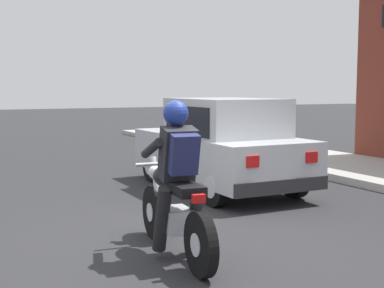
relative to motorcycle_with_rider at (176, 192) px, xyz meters
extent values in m
plane|color=#2B2B2D|center=(0.34, 0.41, -0.68)|extent=(80.00, 80.00, 0.00)
cube|color=#ADAAA3|center=(5.79, 3.41, -0.61)|extent=(2.60, 22.00, 0.14)
cylinder|color=black|center=(0.06, 0.72, -0.37)|extent=(0.15, 0.63, 0.62)
cylinder|color=silver|center=(0.06, 0.72, -0.37)|extent=(0.14, 0.23, 0.22)
cylinder|color=black|center=(-0.06, -0.68, -0.37)|extent=(0.15, 0.63, 0.62)
cylinder|color=silver|center=(-0.06, -0.68, -0.37)|extent=(0.14, 0.23, 0.22)
cube|color=silver|center=(0.00, -0.03, -0.29)|extent=(0.31, 0.42, 0.24)
ellipsoid|color=black|center=(0.02, 0.22, 0.12)|extent=(0.34, 0.54, 0.24)
cube|color=black|center=(-0.02, -0.26, 0.08)|extent=(0.31, 0.58, 0.10)
cylinder|color=silver|center=(0.05, 0.62, -0.05)|extent=(0.10, 0.33, 0.68)
cylinder|color=silver|center=(0.04, 0.50, 0.23)|extent=(0.56, 0.09, 0.04)
sphere|color=silver|center=(0.06, 0.67, 0.11)|extent=(0.16, 0.16, 0.16)
cylinder|color=silver|center=(0.12, -0.44, -0.39)|extent=(0.13, 0.55, 0.08)
cube|color=red|center=(-0.06, -0.63, 0.05)|extent=(0.12, 0.07, 0.08)
cylinder|color=black|center=(-0.19, -0.08, -0.25)|extent=(0.17, 0.36, 0.71)
cylinder|color=black|center=(0.17, -0.11, -0.25)|extent=(0.17, 0.36, 0.71)
cube|color=#232328|center=(-0.01, -0.08, 0.40)|extent=(0.37, 0.36, 0.57)
cylinder|color=#232328|center=(-0.19, 0.18, 0.44)|extent=(0.14, 0.53, 0.26)
cylinder|color=#232328|center=(0.21, 0.14, 0.44)|extent=(0.14, 0.53, 0.26)
sphere|color=navy|center=(0.00, -0.02, 0.81)|extent=(0.26, 0.26, 0.26)
cube|color=navy|center=(-0.02, -0.24, 0.42)|extent=(0.30, 0.26, 0.42)
cylinder|color=black|center=(1.51, 4.24, -0.38)|extent=(0.18, 0.60, 0.60)
cylinder|color=silver|center=(1.51, 4.24, -0.38)|extent=(0.20, 0.33, 0.33)
cylinder|color=black|center=(2.95, 4.23, -0.38)|extent=(0.18, 0.60, 0.60)
cylinder|color=silver|center=(2.95, 4.23, -0.38)|extent=(0.20, 0.33, 0.33)
cylinder|color=black|center=(1.51, 1.84, -0.38)|extent=(0.18, 0.60, 0.60)
cylinder|color=silver|center=(1.51, 1.84, -0.38)|extent=(0.20, 0.33, 0.33)
cylinder|color=black|center=(2.95, 1.83, -0.38)|extent=(0.18, 0.60, 0.60)
cylinder|color=silver|center=(2.95, 1.83, -0.38)|extent=(0.20, 0.33, 0.33)
cube|color=#B7BABF|center=(2.23, 3.04, -0.08)|extent=(1.65, 3.70, 0.70)
cube|color=#B7BABF|center=(2.23, 2.79, 0.56)|extent=(1.45, 1.90, 0.66)
cube|color=black|center=(2.23, 3.66, 0.51)|extent=(1.33, 0.35, 0.51)
cube|color=black|center=(1.50, 2.79, 0.54)|extent=(0.03, 1.52, 0.46)
cube|color=black|center=(2.95, 2.78, 0.54)|extent=(0.03, 1.52, 0.46)
cube|color=silver|center=(1.73, 4.90, 0.04)|extent=(0.24, 0.04, 0.14)
cube|color=red|center=(1.72, 1.18, 0.06)|extent=(0.20, 0.04, 0.16)
cube|color=silver|center=(2.74, 4.89, 0.04)|extent=(0.24, 0.04, 0.14)
cube|color=red|center=(2.73, 1.17, 0.06)|extent=(0.20, 0.04, 0.16)
cube|color=#28282B|center=(2.24, 4.87, -0.33)|extent=(1.61, 0.12, 0.20)
cube|color=#28282B|center=(2.22, 1.21, -0.33)|extent=(1.61, 0.12, 0.20)
camera|label=1|loc=(-2.29, -4.91, 1.07)|focal=50.00mm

